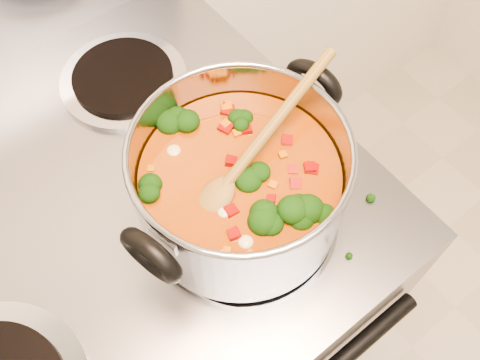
% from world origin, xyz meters
% --- Properties ---
extents(electric_range, '(0.78, 0.70, 1.08)m').
position_xyz_m(electric_range, '(-0.03, 1.16, 0.47)').
color(electric_range, gray).
rests_on(electric_range, ground).
extents(stockpot, '(0.32, 0.25, 0.15)m').
position_xyz_m(stockpot, '(0.15, 1.02, 1.00)').
color(stockpot, '#A1A1A9').
rests_on(stockpot, electric_range).
extents(wooden_spoon, '(0.24, 0.07, 0.09)m').
position_xyz_m(wooden_spoon, '(0.16, 1.02, 1.04)').
color(wooden_spoon, brown).
rests_on(wooden_spoon, stockpot).
extents(cooktop_crumbs, '(0.06, 0.35, 0.01)m').
position_xyz_m(cooktop_crumbs, '(0.18, 1.10, 0.92)').
color(cooktop_crumbs, black).
rests_on(cooktop_crumbs, electric_range).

